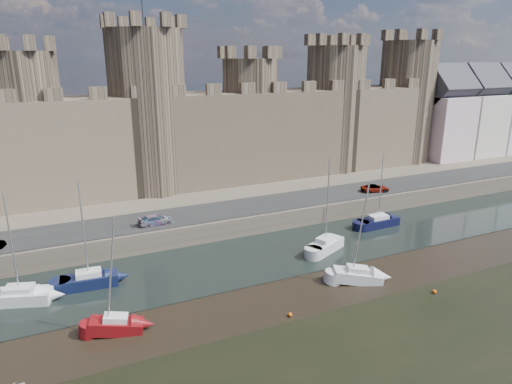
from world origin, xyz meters
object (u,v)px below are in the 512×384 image
Objects in this scene: sailboat_0 at (20,295)px; sailboat_1 at (89,279)px; sailboat_2 at (325,245)px; sailboat_5 at (358,275)px; sailboat_4 at (116,324)px; car_3 at (375,188)px; sailboat_3 at (378,221)px; car_2 at (156,220)px.

sailboat_0 is 0.97× the size of sailboat_1.
sailboat_2 reaches higher than sailboat_5.
sailboat_0 is at bearing 145.47° from sailboat_4.
sailboat_0 is 11.24m from sailboat_4.
sailboat_4 is (-39.91, -16.83, -2.33)m from car_3.
sailboat_4 is at bearing -77.73° from sailboat_1.
sailboat_4 is at bearing -164.75° from sailboat_3.
car_2 is 0.39× the size of sailboat_1.
sailboat_2 is 1.10× the size of sailboat_4.
sailboat_1 reaches higher than sailboat_0.
sailboat_3 is at bearing -5.18° from sailboat_2.
sailboat_4 is (-24.58, -6.50, -0.13)m from sailboat_2.
sailboat_0 is 1.03× the size of sailboat_4.
car_3 is 8.21m from sailboat_3.
sailboat_0 is 31.99m from sailboat_2.
sailboat_4 is (-7.26, -16.89, -2.37)m from car_2.
sailboat_0 is 0.94× the size of sailboat_2.
sailboat_2 reaches higher than car_2.
sailboat_5 reaches higher than sailboat_4.
sailboat_0 is 1.04× the size of sailboat_3.
sailboat_1 is at bearing -179.24° from sailboat_5.
sailboat_1 is 1.02× the size of sailboat_5.
car_2 is at bearing 165.85° from sailboat_3.
sailboat_1 is at bearing 23.29° from sailboat_0.
sailboat_1 is at bearing 112.53° from sailboat_4.
sailboat_5 is (16.16, -18.05, -2.35)m from car_2.
sailboat_1 is 1.08× the size of sailboat_3.
sailboat_3 reaches higher than car_3.
sailboat_3 is 0.95× the size of sailboat_5.
sailboat_3 is at bearing 67.18° from sailboat_5.
sailboat_2 is at bearing 104.55° from sailboat_5.
sailboat_2 reaches higher than car_3.
sailboat_1 is 1.07× the size of sailboat_4.
sailboat_0 is at bearing -174.24° from sailboat_5.
car_3 is 18.61m from sailboat_2.
sailboat_5 is at bearing -18.02° from sailboat_1.
sailboat_1 is 0.97× the size of sailboat_2.
sailboat_5 is at bearing 11.85° from sailboat_4.
car_3 is 0.37× the size of sailboat_2.
sailboat_5 is (23.41, -1.16, 0.01)m from sailboat_4.
car_3 is at bearing 37.55° from sailboat_4.
sailboat_1 is 9.12m from sailboat_4.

